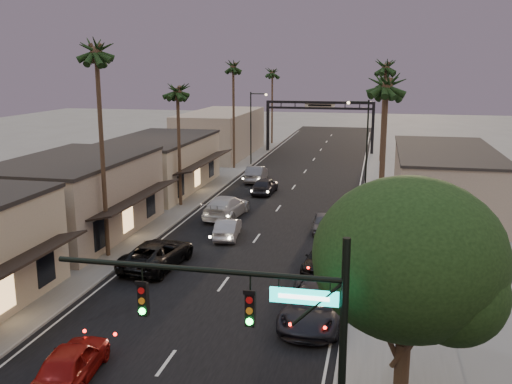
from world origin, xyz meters
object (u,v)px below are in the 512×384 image
at_px(curbside_black, 323,258).
at_px(streetlight_left, 253,122).
at_px(traffic_signal, 274,327).
at_px(streetlight_right, 364,138).
at_px(palm_lc, 177,86).
at_px(curbside_near, 314,305).
at_px(oncoming_red, 72,362).
at_px(palm_far, 272,70).
at_px(palm_rb, 386,63).
at_px(arch, 320,114).
at_px(palm_rc, 384,79).
at_px(palm_ra, 387,79).
at_px(corner_tree, 411,265).
at_px(palm_ld, 233,63).
at_px(palm_lb, 96,45).
at_px(oncoming_silver, 228,228).
at_px(oncoming_pickup, 157,254).

bearing_deg(curbside_black, streetlight_left, 115.18).
distance_m(traffic_signal, streetlight_right, 41.02).
xyz_separation_m(palm_lc, curbside_near, (14.19, -20.73, -9.63)).
bearing_deg(oncoming_red, traffic_signal, 148.49).
relative_size(streetlight_left, palm_far, 0.68).
relative_size(streetlight_left, oncoming_red, 1.95).
height_order(traffic_signal, streetlight_right, streetlight_right).
distance_m(palm_rb, oncoming_red, 39.64).
relative_size(arch, curbside_black, 3.16).
xyz_separation_m(palm_lc, palm_rc, (17.20, 28.00, 0.00)).
xyz_separation_m(palm_far, curbside_near, (13.89, -62.73, -10.60)).
bearing_deg(streetlight_right, curbside_near, -92.56).
distance_m(palm_ra, curbside_near, 14.06).
bearing_deg(oncoming_red, palm_far, -93.08).
distance_m(corner_tree, palm_ra, 17.45).
height_order(palm_ld, curbside_black, palm_ld).
xyz_separation_m(palm_lb, curbside_near, (14.19, -6.73, -12.54)).
height_order(palm_ld, oncoming_red, palm_ld).
relative_size(streetlight_right, oncoming_red, 1.95).
bearing_deg(palm_rc, palm_lc, -121.56).
bearing_deg(palm_ld, traffic_signal, -74.35).
distance_m(palm_ld, curbside_near, 43.75).
height_order(palm_lc, palm_ld, palm_ld).
height_order(palm_ra, oncoming_silver, palm_ra).
bearing_deg(oncoming_silver, palm_rc, -113.25).
bearing_deg(arch, corner_tree, -81.38).
relative_size(palm_lc, oncoming_pickup, 2.00).
height_order(palm_lc, curbside_near, palm_lc).
xyz_separation_m(palm_rc, oncoming_red, (-11.75, -56.02, -9.68)).
distance_m(streetlight_right, palm_ra, 21.94).
bearing_deg(palm_rb, palm_far, 116.43).
distance_m(palm_lc, palm_far, 42.01).
bearing_deg(corner_tree, arch, 98.62).
bearing_deg(oncoming_pickup, palm_ra, -161.35).
distance_m(arch, palm_ld, 18.61).
bearing_deg(palm_ld, corner_tree, -69.19).
bearing_deg(curbside_near, palm_ra, 73.68).
height_order(palm_ra, curbside_near, palm_ra).
relative_size(traffic_signal, oncoming_pickup, 1.40).
relative_size(traffic_signal, oncoming_silver, 1.96).
bearing_deg(palm_lb, traffic_signal, -51.56).
xyz_separation_m(traffic_signal, oncoming_red, (-8.83, 3.98, -4.30)).
distance_m(palm_lc, curbside_black, 21.59).
height_order(palm_lc, palm_far, palm_far).
bearing_deg(palm_rc, palm_lb, -112.27).
bearing_deg(palm_lb, curbside_black, 2.76).
xyz_separation_m(palm_ld, oncoming_red, (5.45, -47.02, -11.63)).
xyz_separation_m(oncoming_red, curbside_near, (8.74, 7.30, 0.06)).
xyz_separation_m(palm_rb, oncoming_pickup, (-13.34, -23.06, -11.57)).
relative_size(traffic_signal, palm_ra, 0.64).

